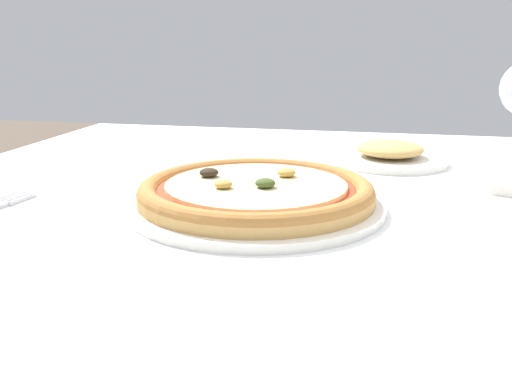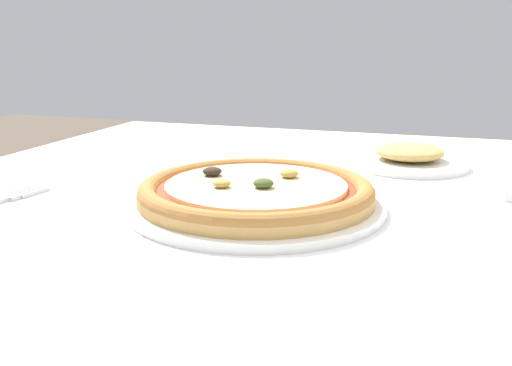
# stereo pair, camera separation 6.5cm
# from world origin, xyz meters

# --- Properties ---
(dining_table) EXTENTS (1.42, 0.93, 0.73)m
(dining_table) POSITION_xyz_m (0.00, 0.00, 0.65)
(dining_table) COLOR #997047
(dining_table) RESTS_ON ground_plane
(pizza_plate) EXTENTS (0.29, 0.29, 0.04)m
(pizza_plate) POSITION_xyz_m (-0.22, -0.11, 0.75)
(pizza_plate) COLOR white
(pizza_plate) RESTS_ON dining_table
(side_plate) EXTENTS (0.18, 0.18, 0.04)m
(side_plate) POSITION_xyz_m (-0.07, 0.18, 0.74)
(side_plate) COLOR white
(side_plate) RESTS_ON dining_table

